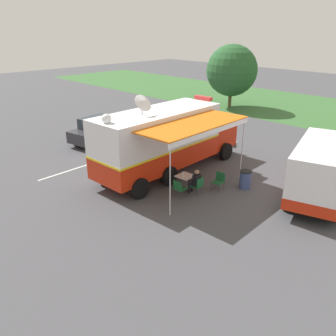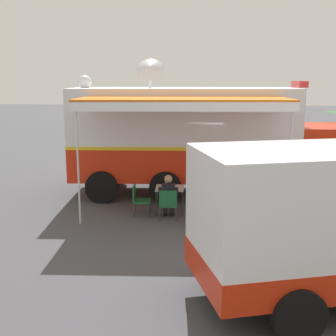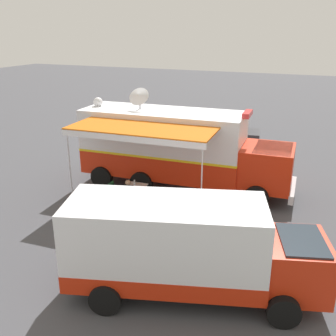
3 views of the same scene
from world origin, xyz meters
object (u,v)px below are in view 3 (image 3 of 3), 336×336
(folding_chair_at_table, at_px, (127,198))
(car_behind_truck, at_px, (223,133))
(seated_responder, at_px, (129,193))
(water_bottle, at_px, (134,182))
(trash_bin, at_px, (167,221))
(folding_chair_beside_table, at_px, (114,191))
(support_truck, at_px, (185,249))
(command_truck, at_px, (178,146))
(folding_table, at_px, (136,187))
(folding_chair_spare_by_truck, at_px, (150,206))

(folding_chair_at_table, relative_size, car_behind_truck, 0.20)
(folding_chair_at_table, relative_size, seated_responder, 0.70)
(water_bottle, height_order, trash_bin, water_bottle)
(folding_chair_beside_table, bearing_deg, support_truck, 47.41)
(command_truck, xyz_separation_m, car_behind_truck, (-7.02, 0.25, -1.06))
(folding_table, bearing_deg, water_bottle, -128.05)
(water_bottle, xyz_separation_m, folding_chair_beside_table, (0.47, -0.75, -0.32))
(command_truck, relative_size, folding_chair_at_table, 11.03)
(seated_responder, bearing_deg, folding_chair_spare_by_truck, 65.91)
(folding_chair_spare_by_truck, bearing_deg, water_bottle, -133.37)
(trash_bin, xyz_separation_m, car_behind_truck, (-11.17, -0.97, 0.42))
(seated_responder, bearing_deg, support_truck, 43.19)
(folding_table, height_order, car_behind_truck, car_behind_truck)
(support_truck, bearing_deg, folding_chair_spare_by_truck, -142.96)
(command_truck, bearing_deg, folding_chair_at_table, -18.27)
(folding_chair_beside_table, xyz_separation_m, folding_chair_spare_by_truck, (0.74, 2.03, 0.00))
(folding_chair_beside_table, bearing_deg, trash_bin, 63.55)
(seated_responder, distance_m, car_behind_truck, 9.93)
(folding_table, relative_size, folding_chair_at_table, 0.96)
(folding_chair_spare_by_truck, bearing_deg, folding_chair_at_table, -106.08)
(folding_chair_beside_table, distance_m, trash_bin, 3.45)
(folding_table, height_order, water_bottle, water_bottle)
(command_truck, xyz_separation_m, folding_chair_at_table, (3.02, -1.00, -1.43))
(command_truck, distance_m, support_truck, 7.65)
(folding_chair_at_table, height_order, car_behind_truck, car_behind_truck)
(water_bottle, distance_m, support_truck, 6.39)
(folding_table, bearing_deg, support_truck, 39.44)
(support_truck, bearing_deg, car_behind_truck, -169.13)
(folding_chair_beside_table, distance_m, seated_responder, 0.90)
(folding_table, bearing_deg, seated_responder, 1.19)
(folding_chair_at_table, height_order, folding_chair_beside_table, same)
(water_bottle, bearing_deg, folding_table, 51.95)
(seated_responder, bearing_deg, trash_bin, 59.31)
(trash_bin, bearing_deg, folding_chair_at_table, -117.06)
(folding_chair_beside_table, height_order, folding_chair_spare_by_truck, same)
(seated_responder, bearing_deg, water_bottle, -170.59)
(folding_chair_spare_by_truck, relative_size, trash_bin, 0.96)
(trash_bin, bearing_deg, water_bottle, -130.69)
(support_truck, height_order, car_behind_truck, support_truck)
(folding_chair_at_table, bearing_deg, water_bottle, -171.99)
(command_truck, distance_m, water_bottle, 2.66)
(trash_bin, bearing_deg, seated_responder, -120.69)
(command_truck, distance_m, seated_responder, 3.27)
(trash_bin, bearing_deg, command_truck, -163.64)
(trash_bin, bearing_deg, car_behind_truck, -175.02)
(folding_chair_beside_table, relative_size, seated_responder, 0.70)
(folding_chair_at_table, bearing_deg, folding_table, -178.42)
(water_bottle, distance_m, trash_bin, 3.11)
(folding_chair_at_table, height_order, support_truck, support_truck)
(support_truck, bearing_deg, folding_chair_at_table, -135.56)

